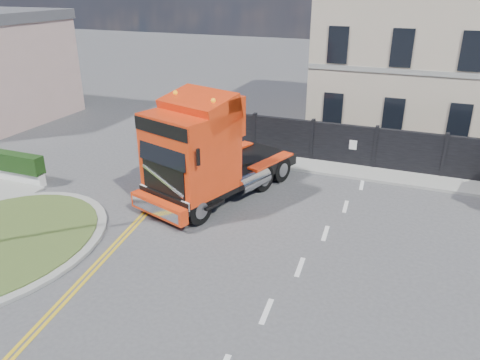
% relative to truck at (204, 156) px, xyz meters
% --- Properties ---
extents(ground, '(120.00, 120.00, 0.00)m').
position_rel_truck_xyz_m(ground, '(1.90, -2.86, -1.94)').
color(ground, '#424244').
rests_on(ground, ground).
extents(hoarding_fence, '(18.80, 0.25, 2.00)m').
position_rel_truck_xyz_m(hoarding_fence, '(8.45, 6.14, -0.94)').
color(hoarding_fence, black).
rests_on(hoarding_fence, ground).
extents(georgian_building, '(12.30, 10.30, 12.80)m').
position_rel_truck_xyz_m(georgian_building, '(7.90, 13.64, 3.83)').
color(georgian_building, '#B4A88F').
rests_on(georgian_building, ground).
extents(pavement_far, '(20.00, 1.60, 0.12)m').
position_rel_truck_xyz_m(pavement_far, '(7.90, 5.24, -1.88)').
color(pavement_far, gray).
rests_on(pavement_far, ground).
extents(truck, '(4.80, 7.71, 4.34)m').
position_rel_truck_xyz_m(truck, '(0.00, 0.00, 0.00)').
color(truck, black).
rests_on(truck, ground).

